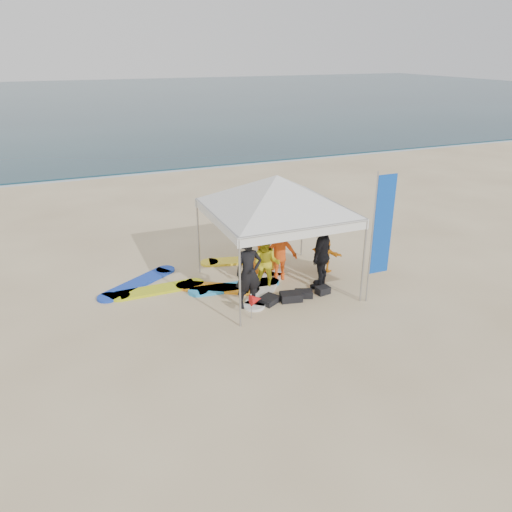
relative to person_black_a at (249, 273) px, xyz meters
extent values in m
plane|color=beige|center=(0.84, -2.24, -0.94)|extent=(120.00, 120.00, 0.00)
cube|color=#0C2633|center=(0.84, 57.76, -0.90)|extent=(160.00, 84.00, 0.08)
cube|color=silver|center=(0.84, 15.96, -0.94)|extent=(160.00, 1.20, 0.01)
imported|color=black|center=(0.00, 0.00, 0.00)|extent=(0.70, 0.48, 1.88)
imported|color=gold|center=(0.79, 0.68, -0.16)|extent=(0.95, 0.90, 1.56)
imported|color=#EE4E15|center=(1.41, 1.21, -0.09)|extent=(1.17, 0.78, 1.70)
imported|color=black|center=(2.23, 0.27, 0.02)|extent=(1.15, 1.10, 1.92)
imported|color=#D26412|center=(1.19, 1.82, -0.03)|extent=(0.94, 0.67, 1.81)
imported|color=orange|center=(2.89, 1.17, -0.42)|extent=(0.78, 0.98, 1.04)
cylinder|color=#A5A5A8|center=(-0.55, 2.50, 0.18)|extent=(0.05, 0.05, 2.24)
cylinder|color=#A5A5A8|center=(2.80, 2.50, 0.18)|extent=(0.05, 0.05, 2.24)
cylinder|color=#A5A5A8|center=(-0.55, -0.85, 0.18)|extent=(0.05, 0.05, 2.24)
cylinder|color=#A5A5A8|center=(2.80, -0.85, 0.18)|extent=(0.05, 0.05, 2.24)
cube|color=silver|center=(1.12, -0.85, 1.18)|extent=(3.45, 0.02, 0.24)
cube|color=silver|center=(1.12, 2.50, 1.18)|extent=(3.45, 0.02, 0.24)
cube|color=silver|center=(-0.55, 0.83, 1.18)|extent=(0.02, 3.45, 0.24)
cube|color=silver|center=(2.80, 0.83, 1.18)|extent=(0.02, 3.45, 0.24)
pyramid|color=silver|center=(1.12, 0.83, 2.19)|extent=(4.74, 4.74, 0.89)
cylinder|color=#A5A5A8|center=(2.93, -0.93, 0.78)|extent=(0.04, 0.04, 3.44)
cube|color=#0A42AE|center=(3.22, -0.93, 1.13)|extent=(0.54, 0.03, 2.56)
cylinder|color=#A5A5A8|center=(-0.18, -0.61, -0.64)|extent=(0.02, 0.02, 0.60)
cone|color=red|center=(-0.06, -0.61, -0.44)|extent=(0.28, 0.28, 0.28)
cube|color=black|center=(1.13, -0.14, -0.83)|extent=(0.62, 0.46, 0.22)
cube|color=black|center=(1.54, -0.08, -0.85)|extent=(0.54, 0.45, 0.18)
cube|color=black|center=(0.55, -0.04, -0.86)|extent=(0.63, 0.59, 0.16)
cube|color=black|center=(2.10, -0.11, -0.84)|extent=(0.39, 0.31, 0.20)
cube|color=#C4D015|center=(-1.97, 1.76, -0.90)|extent=(2.05, 0.56, 0.07)
cube|color=#299ADF|center=(0.02, 1.11, -0.90)|extent=(2.09, 0.73, 0.07)
cube|color=orange|center=(-0.43, 1.23, -0.90)|extent=(1.83, 1.38, 0.07)
cube|color=white|center=(0.75, 0.70, -0.90)|extent=(1.72, 1.96, 0.07)
cube|color=#153ABA|center=(-2.40, 2.38, -0.90)|extent=(2.11, 1.62, 0.07)
cube|color=yellow|center=(0.90, 2.75, -0.90)|extent=(2.14, 1.00, 0.07)
camera|label=1|loc=(-4.16, -10.52, 5.20)|focal=35.00mm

